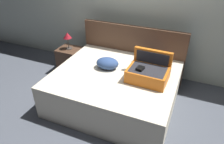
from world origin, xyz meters
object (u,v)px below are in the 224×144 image
Objects in this scene: hard_case_large at (148,72)px; table_lamp at (68,37)px; pillow_near_headboard at (148,58)px; nightstand at (70,60)px; pillow_center_head at (107,63)px; bed at (115,88)px.

hard_case_large is 1.76× the size of table_lamp.
hard_case_large is 0.50m from pillow_near_headboard.
pillow_near_headboard is 1.69m from nightstand.
hard_case_large is 0.70m from pillow_center_head.
hard_case_large reaches higher than nightstand.
nightstand is at bearing -153.43° from table_lamp.
table_lamp is (-1.64, 0.06, 0.11)m from pillow_near_headboard.
pillow_near_headboard is 1.25× the size of pillow_center_head.
bed is at bearing -173.20° from hard_case_large.
bed is at bearing -25.03° from nightstand.
hard_case_large is 1.89m from nightstand.
nightstand is (-1.24, 0.58, -0.02)m from bed.
bed is at bearing -25.03° from table_lamp.
pillow_near_headboard reaches higher than nightstand.
bed is 3.66× the size of nightstand.
table_lamp is at bearing 156.09° from pillow_center_head.
pillow_center_head is 1.17m from table_lamp.
pillow_center_head is 1.08× the size of table_lamp.
pillow_center_head reaches higher than bed.
table_lamp is (-1.24, 0.58, 0.50)m from bed.
bed is 0.76m from pillow_near_headboard.
table_lamp is at bearing 164.92° from hard_case_large.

